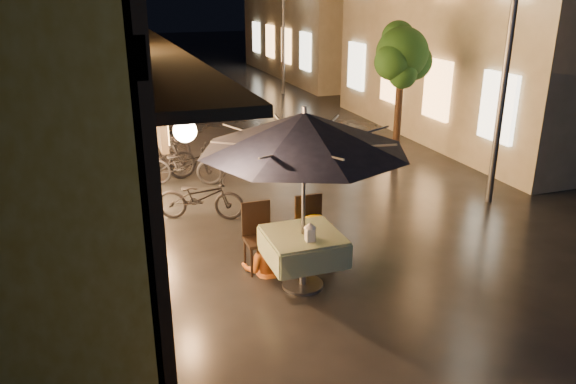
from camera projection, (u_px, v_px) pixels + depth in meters
name	position (u px, v px, depth m)	size (l,w,h in m)	color
ground	(403.00, 275.00, 7.90)	(90.00, 90.00, 0.00)	black
east_building_near	(535.00, 3.00, 14.80)	(7.30, 9.30, 6.80)	#AFA48D
street_tree	(402.00, 57.00, 11.81)	(1.43, 1.20, 3.15)	black
streetlamp_near	(509.00, 42.00, 9.59)	(0.36, 0.36, 4.23)	#59595E
streetlamp_far	(283.00, 13.00, 20.22)	(0.36, 0.36, 4.23)	#59595E
cafe_table	(303.00, 247.00, 7.41)	(0.99, 0.99, 0.78)	#59595E
patio_umbrella	(304.00, 132.00, 6.88)	(2.67, 2.67, 2.46)	#59595E
cafe_chair_left	(258.00, 232.00, 7.96)	(0.42, 0.42, 0.97)	black
cafe_chair_right	(311.00, 225.00, 8.21)	(0.42, 0.42, 0.97)	black
table_lantern	(310.00, 231.00, 7.09)	(0.16, 0.16, 0.25)	white
person_orange	(264.00, 226.00, 7.77)	(0.69, 0.54, 1.41)	#BA6021
person_yellow	(315.00, 217.00, 7.99)	(0.95, 0.55, 1.47)	#E2A900
bicycle_0	(200.00, 197.00, 9.68)	(0.53, 1.51, 0.80)	black
bicycle_1	(159.00, 161.00, 11.44)	(0.45, 1.59, 0.96)	black
bicycle_2	(184.00, 165.00, 11.37)	(0.55, 1.58, 0.83)	black
bicycle_3	(149.00, 144.00, 12.39)	(0.51, 1.80, 1.08)	black
bicycle_4	(147.00, 131.00, 13.91)	(0.60, 1.71, 0.90)	black
bicycle_5	(148.00, 119.00, 14.79)	(0.50, 1.76, 1.06)	black
bicycle_6	(156.00, 116.00, 15.60)	(0.55, 1.57, 0.82)	black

